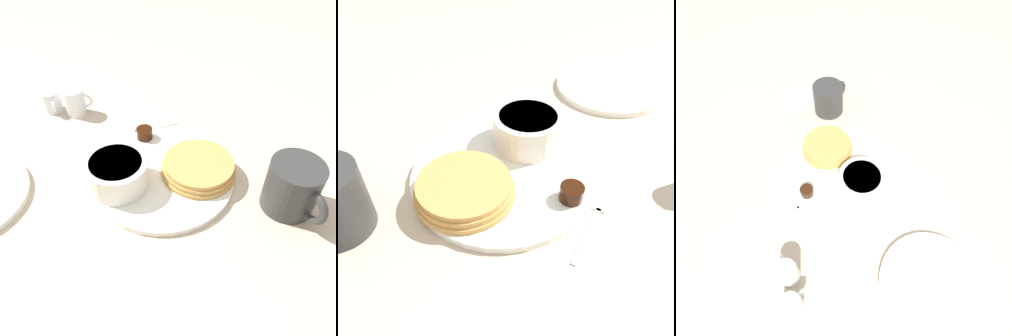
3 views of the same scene
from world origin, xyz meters
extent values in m
plane|color=#C6B299|center=(0.00, 0.00, 0.00)|extent=(4.00, 4.00, 0.00)
cylinder|color=white|center=(0.00, 0.00, 0.01)|extent=(0.28, 0.28, 0.01)
cylinder|color=tan|center=(-0.06, -0.04, 0.02)|extent=(0.15, 0.15, 0.01)
cylinder|color=tan|center=(-0.06, -0.04, 0.03)|extent=(0.14, 0.14, 0.01)
cylinder|color=tan|center=(-0.06, -0.04, 0.03)|extent=(0.13, 0.13, 0.01)
cylinder|color=white|center=(0.05, 0.07, 0.04)|extent=(0.12, 0.12, 0.06)
cylinder|color=white|center=(0.05, 0.07, 0.06)|extent=(0.10, 0.10, 0.01)
cylinder|color=black|center=(0.09, -0.06, 0.02)|extent=(0.03, 0.03, 0.02)
cylinder|color=white|center=(0.07, 0.08, 0.03)|extent=(0.05, 0.05, 0.03)
sphere|color=white|center=(0.07, 0.08, 0.05)|extent=(0.03, 0.03, 0.03)
cylinder|color=#333333|center=(-0.22, -0.08, 0.05)|extent=(0.09, 0.09, 0.10)
torus|color=#333333|center=(-0.27, -0.06, 0.05)|extent=(0.06, 0.04, 0.06)
cylinder|color=white|center=(0.30, -0.05, 0.03)|extent=(0.05, 0.05, 0.06)
torus|color=white|center=(0.28, -0.06, 0.04)|extent=(0.03, 0.03, 0.04)
cone|color=white|center=(0.31, -0.03, 0.06)|extent=(0.02, 0.02, 0.01)
cylinder|color=white|center=(0.35, -0.02, 0.03)|extent=(0.04, 0.04, 0.05)
torus|color=white|center=(0.33, -0.01, 0.03)|extent=(0.03, 0.02, 0.03)
cone|color=white|center=(0.37, -0.03, 0.05)|extent=(0.02, 0.02, 0.01)
cube|color=silver|center=(0.11, -0.12, 0.00)|extent=(0.06, 0.09, 0.00)
cube|color=silver|center=(0.14, -0.06, 0.00)|extent=(0.04, 0.04, 0.00)
cube|color=white|center=(-0.26, -0.19, 0.00)|extent=(0.13, 0.11, 0.00)
cylinder|color=white|center=(0.25, 0.26, 0.01)|extent=(0.23, 0.23, 0.01)
camera|label=1|loc=(-0.28, 0.35, 0.46)|focal=35.00mm
camera|label=2|loc=(-0.02, -0.37, 0.36)|focal=35.00mm
camera|label=3|loc=(0.38, 0.10, 0.62)|focal=28.00mm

